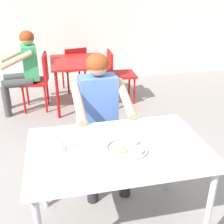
# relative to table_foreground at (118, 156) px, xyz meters

# --- Properties ---
(table_foreground) EXTENTS (1.23, 0.79, 0.74)m
(table_foreground) POSITION_rel_table_foreground_xyz_m (0.00, 0.00, 0.00)
(table_foreground) COLOR white
(table_foreground) RESTS_ON ground
(thali_tray) EXTENTS (0.29, 0.29, 0.03)m
(thali_tray) POSITION_rel_table_foreground_xyz_m (0.05, -0.05, 0.09)
(thali_tray) COLOR #B7BABF
(thali_tray) RESTS_ON table_foreground
(drinking_cup) EXTENTS (0.08, 0.08, 0.10)m
(drinking_cup) POSITION_rel_table_foreground_xyz_m (-0.39, 0.03, 0.13)
(drinking_cup) COLOR silver
(drinking_cup) RESTS_ON table_foreground
(chair_foreground) EXTENTS (0.40, 0.41, 0.83)m
(chair_foreground) POSITION_rel_table_foreground_xyz_m (-0.02, 0.85, -0.18)
(chair_foreground) COLOR silver
(chair_foreground) RESTS_ON ground
(diner_foreground) EXTENTS (0.50, 0.56, 1.23)m
(diner_foreground) POSITION_rel_table_foreground_xyz_m (-0.01, 0.64, 0.07)
(diner_foreground) COLOR #252525
(diner_foreground) RESTS_ON ground
(table_background_red) EXTENTS (0.82, 0.94, 0.73)m
(table_background_red) POSITION_rel_table_foreground_xyz_m (-0.02, 2.51, -0.03)
(table_background_red) COLOR #B71414
(table_background_red) RESTS_ON ground
(chair_red_left) EXTENTS (0.43, 0.44, 0.86)m
(chair_red_left) POSITION_rel_table_foreground_xyz_m (-0.61, 2.50, -0.16)
(chair_red_left) COLOR #B51212
(chair_red_left) RESTS_ON ground
(chair_red_right) EXTENTS (0.44, 0.45, 0.83)m
(chair_red_right) POSITION_rel_table_foreground_xyz_m (0.60, 2.56, -0.17)
(chair_red_right) COLOR #B41414
(chair_red_right) RESTS_ON ground
(chair_red_far) EXTENTS (0.48, 0.47, 0.79)m
(chair_red_far) POSITION_rel_table_foreground_xyz_m (-0.02, 3.18, -0.20)
(chair_red_far) COLOR #A51512
(chair_red_far) RESTS_ON ground
(patron_background) EXTENTS (0.59, 0.54, 1.19)m
(patron_background) POSITION_rel_table_foreground_xyz_m (-0.81, 2.50, 0.04)
(patron_background) COLOR #3E3E3E
(patron_background) RESTS_ON ground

